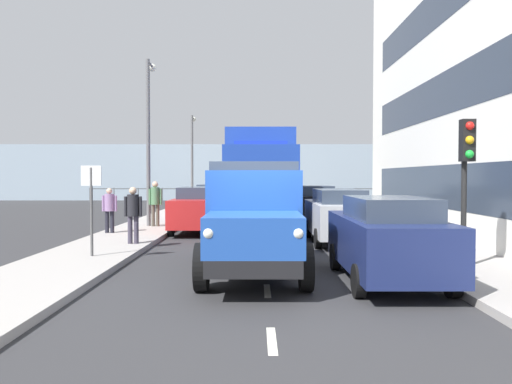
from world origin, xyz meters
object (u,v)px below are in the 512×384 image
pedestrian_couple_a (155,200)px  pedestrian_couple_b (109,207)px  lorry_cargo_blue (260,178)px  car_black_kerbside_2 (315,204)px  pedestrian_with_bag (133,210)px  traffic_light_near (466,160)px  car_white_oppositeside_1 (214,200)px  car_silver_kerbside_1 (338,215)px  car_red_oppositeside_0 (199,209)px  car_navy_kerbside_near (387,238)px  lamp_post_promenade (149,127)px  truck_vintage_blue (254,222)px  lamp_post_far (192,152)px  street_sign (91,194)px

pedestrian_couple_a → pedestrian_couple_b: bearing=63.7°
lorry_cargo_blue → car_black_kerbside_2: (-2.48, -3.14, -1.18)m
pedestrian_with_bag → traffic_light_near: (-8.15, 3.94, 1.34)m
lorry_cargo_blue → pedestrian_couple_b: (5.30, 1.85, -1.01)m
lorry_cargo_blue → car_white_oppositeside_1: lorry_cargo_blue is taller
car_white_oppositeside_1 → pedestrian_with_bag: size_ratio=2.71×
car_black_kerbside_2 → pedestrian_couple_b: pedestrian_couple_b is taller
pedestrian_couple_b → car_silver_kerbside_1: bearing=169.4°
car_silver_kerbside_1 → pedestrian_with_bag: size_ratio=2.69×
car_red_oppositeside_0 → pedestrian_couple_a: size_ratio=2.61×
pedestrian_couple_b → pedestrian_with_bag: bearing=118.3°
car_navy_kerbside_near → car_silver_kerbside_1: size_ratio=0.95×
car_navy_kerbside_near → pedestrian_couple_a: bearing=-56.1°
traffic_light_near → lamp_post_promenade: 13.04m
car_red_oppositeside_0 → pedestrian_with_bag: bearing=72.3°
lorry_cargo_blue → pedestrian_couple_a: size_ratio=4.60×
car_black_kerbside_2 → car_silver_kerbside_1: bearing=90.0°
car_silver_kerbside_1 → car_red_oppositeside_0: 5.74m
truck_vintage_blue → car_silver_kerbside_1: truck_vintage_blue is taller
car_black_kerbside_2 → lorry_cargo_blue: bearing=51.8°
car_navy_kerbside_near → lamp_post_far: (6.83, -22.86, 2.84)m
car_white_oppositeside_1 → lamp_post_far: lamp_post_far is taller
car_white_oppositeside_1 → lamp_post_promenade: (2.12, 5.62, 3.20)m
street_sign → car_navy_kerbside_near: bearing=160.3°
pedestrian_couple_a → car_navy_kerbside_near: bearing=123.9°
car_black_kerbside_2 → pedestrian_with_bag: (6.25, 7.83, 0.24)m
car_navy_kerbside_near → car_black_kerbside_2: 12.55m
lorry_cargo_blue → pedestrian_couple_a: bearing=-6.3°
car_navy_kerbside_near → pedestrian_couple_b: (7.78, -7.55, 0.17)m
car_black_kerbside_2 → car_white_oppositeside_1: size_ratio=0.86×
car_white_oppositeside_1 → lamp_post_far: size_ratio=0.76×
car_silver_kerbside_1 → car_red_oppositeside_0: (4.83, -3.11, 0.00)m
pedestrian_couple_b → pedestrian_couple_a: size_ratio=0.88×
truck_vintage_blue → street_sign: truck_vintage_blue is taller
lamp_post_promenade → lamp_post_far: lamp_post_promenade is taller
car_black_kerbside_2 → pedestrian_couple_b: bearing=32.7°
car_white_oppositeside_1 → car_silver_kerbside_1: bearing=116.3°
traffic_light_near → pedestrian_couple_a: bearing=-46.8°
lamp_post_far → car_silver_kerbside_1: bearing=112.1°
truck_vintage_blue → car_red_oppositeside_0: 8.96m
pedestrian_couple_b → pedestrian_couple_a: bearing=-116.3°
lorry_cargo_blue → pedestrian_with_bag: lorry_cargo_blue is taller
car_black_kerbside_2 → lamp_post_far: (6.83, -10.31, 2.84)m
car_white_oppositeside_1 → pedestrian_with_bag: 11.22m
traffic_light_near → lamp_post_promenade: bearing=-46.9°
lorry_cargo_blue → pedestrian_with_bag: 6.09m
pedestrian_with_bag → pedestrian_couple_b: 3.22m
car_black_kerbside_2 → lamp_post_promenade: lamp_post_promenade is taller
car_black_kerbside_2 → pedestrian_with_bag: 10.02m
truck_vintage_blue → street_sign: 4.50m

